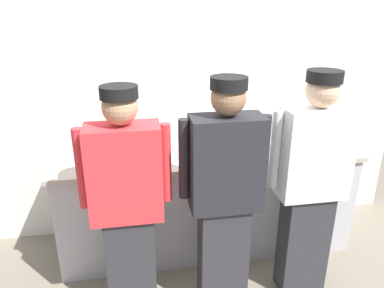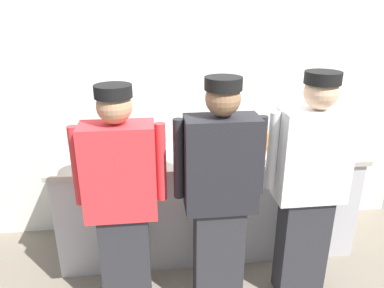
% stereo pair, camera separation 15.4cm
% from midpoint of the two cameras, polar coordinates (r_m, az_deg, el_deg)
% --- Properties ---
extents(ground_plane, '(9.00, 9.00, 0.00)m').
position_cam_midpoint_polar(ground_plane, '(3.30, 2.18, -18.92)').
color(ground_plane, slate).
extents(wall_back, '(4.03, 0.10, 2.63)m').
position_cam_midpoint_polar(wall_back, '(3.42, -0.32, 7.53)').
color(wall_back, silver).
rests_on(wall_back, ground).
extents(prep_counter, '(2.57, 0.66, 0.93)m').
position_cam_midpoint_polar(prep_counter, '(3.31, 1.04, -8.80)').
color(prep_counter, '#B2B2B7').
rests_on(prep_counter, ground).
extents(chef_near_left, '(0.61, 0.24, 1.67)m').
position_cam_midpoint_polar(chef_near_left, '(2.47, -11.90, -9.05)').
color(chef_near_left, '#2D2D33').
rests_on(chef_near_left, ground).
extents(chef_center, '(0.62, 0.24, 1.71)m').
position_cam_midpoint_polar(chef_center, '(2.50, 3.38, -7.77)').
color(chef_center, '#2D2D33').
rests_on(chef_center, ground).
extents(chef_far_right, '(0.62, 0.24, 1.72)m').
position_cam_midpoint_polar(chef_far_right, '(2.74, 16.51, -5.76)').
color(chef_far_right, '#2D2D33').
rests_on(chef_far_right, ground).
extents(plate_stack_front, '(0.24, 0.24, 0.06)m').
position_cam_midpoint_polar(plate_stack_front, '(3.22, 12.75, -0.47)').
color(plate_stack_front, white).
rests_on(plate_stack_front, prep_counter).
extents(mixing_bowl_steel, '(0.32, 0.32, 0.13)m').
position_cam_midpoint_polar(mixing_bowl_steel, '(3.02, -13.23, -1.28)').
color(mixing_bowl_steel, '#B7BABF').
rests_on(mixing_bowl_steel, prep_counter).
extents(sheet_tray, '(0.45, 0.38, 0.02)m').
position_cam_midpoint_polar(sheet_tray, '(3.12, 3.41, -1.00)').
color(sheet_tray, '#B7BABF').
rests_on(sheet_tray, prep_counter).
extents(squeeze_bottle_primary, '(0.05, 0.05, 0.18)m').
position_cam_midpoint_polar(squeeze_bottle_primary, '(3.25, 9.92, 0.98)').
color(squeeze_bottle_primary, orange).
rests_on(squeeze_bottle_primary, prep_counter).
extents(ramekin_green_sauce, '(0.11, 0.11, 0.04)m').
position_cam_midpoint_polar(ramekin_green_sauce, '(3.13, -7.34, -0.92)').
color(ramekin_green_sauce, white).
rests_on(ramekin_green_sauce, prep_counter).
extents(ramekin_yellow_sauce, '(0.10, 0.10, 0.04)m').
position_cam_midpoint_polar(ramekin_yellow_sauce, '(3.46, 18.40, 0.37)').
color(ramekin_yellow_sauce, white).
rests_on(ramekin_yellow_sauce, prep_counter).
extents(deli_cup, '(0.09, 0.09, 0.09)m').
position_cam_midpoint_polar(deli_cup, '(3.36, 8.52, 1.08)').
color(deli_cup, white).
rests_on(deli_cup, prep_counter).
extents(chefs_knife, '(0.28, 0.03, 0.02)m').
position_cam_midpoint_polar(chefs_knife, '(3.36, 16.51, -0.32)').
color(chefs_knife, '#B7BABF').
rests_on(chefs_knife, prep_counter).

